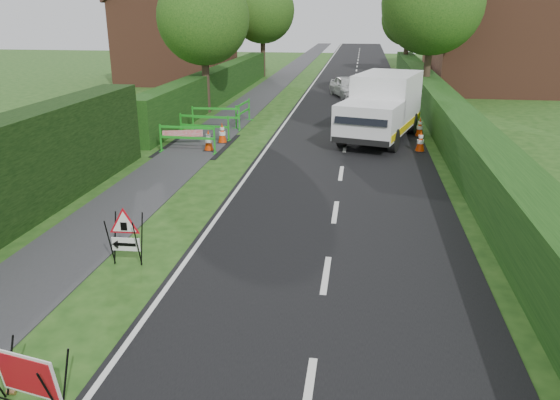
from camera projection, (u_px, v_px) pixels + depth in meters
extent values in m
plane|color=#1C4313|center=(184.00, 291.00, 9.88)|extent=(120.00, 120.00, 0.00)
cube|color=black|center=(356.00, 76.00, 42.24)|extent=(6.00, 90.00, 0.02)
cube|color=#2D2D30|center=(285.00, 75.00, 43.00)|extent=(2.00, 90.00, 0.02)
cube|color=#14380F|center=(219.00, 100.00, 31.13)|extent=(1.00, 24.00, 1.80)
cube|color=#14380F|center=(440.00, 127.00, 23.93)|extent=(1.20, 50.00, 1.50)
cube|color=brown|center=(177.00, 42.00, 38.40)|extent=(7.00, 7.00, 5.50)
cube|color=brown|center=(494.00, 46.00, 33.62)|extent=(7.00, 7.00, 5.50)
cube|color=brown|center=(470.00, 36.00, 46.57)|extent=(7.00, 7.00, 5.50)
cylinder|color=#2D2116|center=(206.00, 86.00, 26.91)|extent=(0.36, 0.36, 2.62)
sphere|color=#154312|center=(203.00, 18.00, 25.86)|extent=(4.40, 4.40, 4.40)
cylinder|color=#2D2116|center=(426.00, 77.00, 29.07)|extent=(0.36, 0.36, 2.97)
sphere|color=#154312|center=(433.00, 3.00, 27.85)|extent=(5.20, 5.20, 5.20)
cylinder|color=#2D2116|center=(263.00, 58.00, 41.83)|extent=(0.36, 0.36, 2.80)
sphere|color=#154312|center=(263.00, 10.00, 40.70)|extent=(4.80, 4.80, 4.80)
cylinder|color=#2D2116|center=(405.00, 58.00, 44.10)|extent=(0.36, 0.36, 2.45)
sphere|color=#154312|center=(408.00, 19.00, 43.12)|extent=(4.20, 4.20, 4.20)
cylinder|color=black|center=(10.00, 365.00, 7.17)|extent=(0.08, 0.27, 0.77)
cylinder|color=black|center=(49.00, 394.00, 6.63)|extent=(0.08, 0.27, 0.77)
cylinder|color=black|center=(65.00, 380.00, 6.89)|extent=(0.08, 0.27, 0.77)
cube|color=white|center=(27.00, 375.00, 6.87)|extent=(0.95, 0.30, 0.67)
cube|color=#B00C17|center=(26.00, 376.00, 6.85)|extent=(0.86, 0.27, 0.58)
cylinder|color=black|center=(110.00, 243.00, 10.64)|extent=(0.04, 0.32, 1.02)
cylinder|color=black|center=(115.00, 238.00, 10.89)|extent=(0.04, 0.32, 1.02)
cylinder|color=black|center=(137.00, 244.00, 10.58)|extent=(0.04, 0.32, 1.02)
cylinder|color=black|center=(142.00, 239.00, 10.83)|extent=(0.04, 0.32, 1.02)
cube|color=white|center=(126.00, 244.00, 10.74)|extent=(0.57, 0.04, 0.28)
cube|color=black|center=(126.00, 245.00, 10.73)|extent=(0.40, 0.02, 0.06)
cone|color=black|center=(115.00, 244.00, 10.75)|extent=(0.13, 0.17, 0.17)
cube|color=black|center=(124.00, 226.00, 10.60)|extent=(0.13, 0.01, 0.17)
cube|color=silver|center=(387.00, 99.00, 21.79)|extent=(2.96, 3.87, 2.05)
cube|color=silver|center=(369.00, 120.00, 19.68)|extent=(2.64, 2.70, 1.25)
cube|color=black|center=(361.00, 117.00, 18.66)|extent=(1.86, 0.73, 0.57)
cube|color=#DDC20B|center=(353.00, 122.00, 21.61)|extent=(1.43, 5.06, 0.25)
cube|color=#DDC20B|center=(407.00, 126.00, 20.78)|extent=(1.43, 5.06, 0.25)
cube|color=black|center=(360.00, 142.00, 18.96)|extent=(2.04, 0.68, 0.21)
cylinder|color=black|center=(343.00, 136.00, 20.21)|extent=(0.47, 0.89, 0.85)
cylinder|color=black|center=(394.00, 141.00, 19.48)|extent=(0.47, 0.89, 0.85)
cylinder|color=black|center=(367.00, 120.00, 23.16)|extent=(0.47, 0.89, 0.85)
cylinder|color=black|center=(413.00, 124.00, 22.43)|extent=(0.47, 0.89, 0.85)
cube|color=black|center=(420.00, 151.00, 19.67)|extent=(0.38, 0.38, 0.04)
cone|color=red|center=(421.00, 141.00, 19.54)|extent=(0.32, 0.32, 0.75)
cylinder|color=white|center=(420.00, 142.00, 19.55)|extent=(0.25, 0.25, 0.14)
cylinder|color=white|center=(421.00, 136.00, 19.49)|extent=(0.17, 0.17, 0.10)
cube|color=black|center=(419.00, 136.00, 22.04)|extent=(0.38, 0.38, 0.04)
cone|color=red|center=(420.00, 126.00, 21.91)|extent=(0.32, 0.32, 0.75)
cylinder|color=white|center=(420.00, 127.00, 21.92)|extent=(0.25, 0.25, 0.14)
cylinder|color=white|center=(420.00, 123.00, 21.86)|extent=(0.17, 0.17, 0.10)
cube|color=black|center=(408.00, 129.00, 23.38)|extent=(0.38, 0.38, 0.04)
cone|color=red|center=(409.00, 120.00, 23.25)|extent=(0.32, 0.32, 0.75)
cylinder|color=white|center=(409.00, 121.00, 23.26)|extent=(0.25, 0.25, 0.14)
cylinder|color=white|center=(409.00, 116.00, 23.20)|extent=(0.17, 0.17, 0.10)
cube|color=black|center=(209.00, 150.00, 19.81)|extent=(0.38, 0.38, 0.04)
cone|color=red|center=(208.00, 140.00, 19.68)|extent=(0.32, 0.32, 0.75)
cylinder|color=white|center=(209.00, 141.00, 19.69)|extent=(0.25, 0.25, 0.14)
cylinder|color=white|center=(208.00, 136.00, 19.63)|extent=(0.17, 0.17, 0.10)
cube|color=black|center=(223.00, 143.00, 20.97)|extent=(0.38, 0.38, 0.04)
cone|color=red|center=(222.00, 132.00, 20.84)|extent=(0.32, 0.32, 0.75)
cylinder|color=white|center=(222.00, 133.00, 20.86)|extent=(0.25, 0.25, 0.14)
cylinder|color=white|center=(222.00, 129.00, 20.79)|extent=(0.17, 0.17, 0.10)
cube|color=#1C9B1F|center=(161.00, 138.00, 19.54)|extent=(0.05, 0.05, 1.00)
cube|color=#1C9B1F|center=(214.00, 140.00, 19.19)|extent=(0.05, 0.05, 1.00)
cube|color=#1C9B1F|center=(187.00, 127.00, 19.23)|extent=(2.00, 0.12, 0.08)
cube|color=#1C9B1F|center=(187.00, 138.00, 19.35)|extent=(2.00, 0.12, 0.08)
cube|color=#1C9B1F|center=(162.00, 151.00, 19.70)|extent=(0.07, 0.35, 0.04)
cube|color=#1C9B1F|center=(215.00, 154.00, 19.35)|extent=(0.07, 0.35, 0.04)
cube|color=#1C9B1F|center=(181.00, 126.00, 21.59)|extent=(0.06, 0.06, 1.00)
cube|color=#1C9B1F|center=(228.00, 129.00, 21.09)|extent=(0.06, 0.06, 1.00)
cube|color=#1C9B1F|center=(204.00, 117.00, 21.20)|extent=(1.99, 0.29, 0.08)
cube|color=#1C9B1F|center=(204.00, 126.00, 21.32)|extent=(1.99, 0.29, 0.08)
cube|color=#1C9B1F|center=(182.00, 138.00, 21.75)|extent=(0.10, 0.35, 0.04)
cube|color=#1C9B1F|center=(229.00, 141.00, 21.25)|extent=(0.10, 0.35, 0.04)
cube|color=#1C9B1F|center=(193.00, 118.00, 23.18)|extent=(0.05, 0.05, 1.00)
cube|color=#1C9B1F|center=(239.00, 119.00, 22.99)|extent=(0.05, 0.05, 1.00)
cube|color=#1C9B1F|center=(216.00, 109.00, 22.94)|extent=(2.00, 0.14, 0.08)
cube|color=#1C9B1F|center=(216.00, 117.00, 23.07)|extent=(2.00, 0.14, 0.08)
cube|color=#1C9B1F|center=(193.00, 129.00, 23.34)|extent=(0.08, 0.35, 0.04)
cube|color=#1C9B1F|center=(240.00, 130.00, 23.14)|extent=(0.08, 0.35, 0.04)
cube|color=#1C9B1F|center=(236.00, 117.00, 23.35)|extent=(0.05, 0.05, 1.00)
cube|color=#1C9B1F|center=(249.00, 109.00, 25.19)|extent=(0.05, 0.05, 1.00)
cube|color=#1C9B1F|center=(243.00, 104.00, 24.13)|extent=(0.21, 2.00, 0.08)
cube|color=#1C9B1F|center=(243.00, 112.00, 24.25)|extent=(0.21, 2.00, 0.08)
cube|color=#1C9B1F|center=(236.00, 128.00, 23.51)|extent=(0.35, 0.09, 0.04)
cube|color=#1C9B1F|center=(249.00, 120.00, 25.35)|extent=(0.35, 0.09, 0.04)
cube|color=red|center=(183.00, 145.00, 20.64)|extent=(1.46, 0.43, 0.25)
cylinder|color=#BF7F4C|center=(12.00, 394.00, 7.23)|extent=(0.12, 0.07, 0.07)
imported|color=silver|center=(347.00, 87.00, 32.06)|extent=(2.50, 3.78, 1.20)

